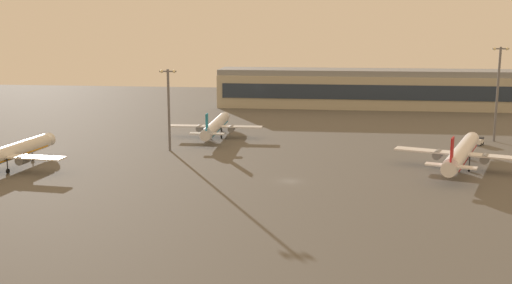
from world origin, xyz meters
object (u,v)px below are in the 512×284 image
(apron_light_west, at_px, (498,89))
(maintenance_van, at_px, (479,141))
(airplane_mid_apron, at_px, (4,155))
(airplane_far_stand, at_px, (462,153))
(airplane_taxiway_distant, at_px, (216,126))
(apron_light_central, at_px, (169,104))

(apron_light_west, bearing_deg, maintenance_van, -131.82)
(airplane_mid_apron, distance_m, maintenance_van, 133.05)
(airplane_far_stand, height_order, maintenance_van, airplane_far_stand)
(airplane_mid_apron, xyz_separation_m, airplane_taxiway_distant, (43.15, 51.45, -0.31))
(airplane_far_stand, distance_m, apron_light_west, 44.75)
(airplane_mid_apron, bearing_deg, airplane_far_stand, 13.38)
(airplane_mid_apron, xyz_separation_m, airplane_far_stand, (112.00, 16.07, 0.04))
(airplane_taxiway_distant, relative_size, maintenance_van, 8.38)
(maintenance_van, xyz_separation_m, apron_light_central, (-89.82, -19.48, 12.23))
(maintenance_van, bearing_deg, airplane_taxiway_distant, -155.89)
(airplane_taxiway_distant, height_order, apron_light_west, apron_light_west)
(airplane_mid_apron, relative_size, airplane_far_stand, 1.02)
(apron_light_west, height_order, apron_light_central, apron_light_west)
(airplane_mid_apron, bearing_deg, airplane_taxiway_distant, 55.24)
(airplane_far_stand, height_order, apron_light_central, apron_light_central)
(maintenance_van, distance_m, apron_light_west, 17.58)
(apron_light_west, xyz_separation_m, apron_light_central, (-95.76, -26.12, -2.93))
(maintenance_van, bearing_deg, apron_light_central, -141.65)
(airplane_taxiway_distant, xyz_separation_m, apron_light_central, (-9.16, -22.29, 9.68))
(apron_light_west, bearing_deg, airplane_taxiway_distant, -177.47)
(airplane_mid_apron, relative_size, apron_light_west, 1.44)
(airplane_far_stand, bearing_deg, apron_light_west, 84.52)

